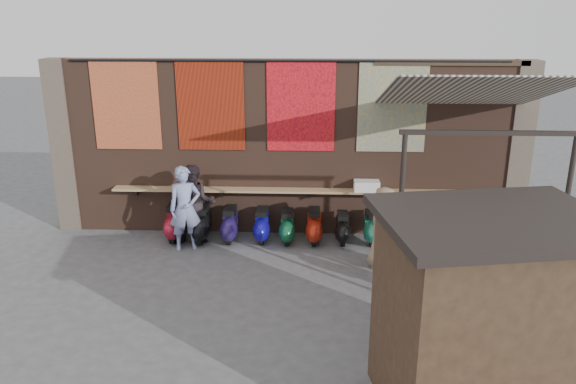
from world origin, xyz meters
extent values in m
plane|color=#474749|center=(0.00, 0.00, 0.00)|extent=(70.00, 70.00, 0.00)
cube|color=brown|center=(0.00, 2.70, 2.00)|extent=(10.00, 0.40, 4.00)
cube|color=#4C4238|center=(-5.20, 2.70, 2.00)|extent=(0.50, 0.50, 4.00)
cube|color=#4C4238|center=(5.20, 2.70, 2.00)|extent=(0.50, 0.50, 4.00)
cube|color=#9E7A51|center=(0.00, 2.33, 1.10)|extent=(8.00, 0.32, 0.05)
cube|color=white|center=(1.80, 2.30, 1.24)|extent=(0.57, 0.33, 0.24)
cube|color=maroon|center=(-3.60, 2.48, 3.00)|extent=(1.50, 0.02, 2.00)
cube|color=red|center=(-1.70, 2.48, 3.00)|extent=(1.50, 0.02, 2.00)
cube|color=red|center=(0.30, 2.48, 3.00)|extent=(1.50, 0.02, 2.00)
cube|color=#2B629E|center=(2.30, 2.48, 3.00)|extent=(1.50, 0.02, 2.00)
cylinder|color=black|center=(0.00, 2.47, 3.98)|extent=(9.50, 0.06, 0.06)
imported|color=#7D88B6|center=(-2.17, 1.49, 0.93)|extent=(0.79, 0.65, 1.86)
imported|color=black|center=(-2.01, 1.79, 0.91)|extent=(1.01, 0.85, 1.82)
imported|color=black|center=(2.43, 0.08, 0.89)|extent=(1.11, 0.96, 1.79)
imported|color=slate|center=(3.17, -0.90, 0.85)|extent=(1.20, 0.83, 1.69)
imported|color=#886E56|center=(2.01, 0.72, 0.85)|extent=(0.94, 0.99, 1.71)
cube|color=black|center=(2.73, -3.55, 1.29)|extent=(2.66, 2.17, 2.58)
cube|color=black|center=(2.73, -3.55, 2.64)|extent=(2.98, 2.49, 0.12)
cube|color=gold|center=(2.57, -2.64, 1.87)|extent=(1.19, 0.25, 0.50)
cube|color=#473321|center=(2.57, -2.64, 0.94)|extent=(1.96, 0.44, 0.06)
cube|color=beige|center=(3.50, 0.90, 3.55)|extent=(3.20, 3.28, 0.97)
cube|color=#33261C|center=(3.50, 2.49, 3.95)|extent=(3.30, 0.08, 0.12)
cube|color=black|center=(3.50, -0.60, 3.08)|extent=(3.00, 0.08, 0.08)
cylinder|color=black|center=(2.10, -0.60, 1.55)|extent=(0.09, 0.09, 3.10)
cylinder|color=black|center=(4.90, -0.60, 1.55)|extent=(0.09, 0.09, 3.10)
camera|label=1|loc=(0.54, -9.83, 4.98)|focal=35.00mm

